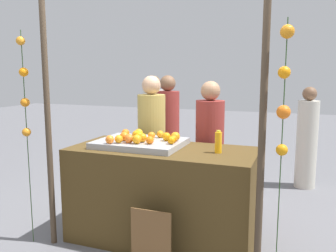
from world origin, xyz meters
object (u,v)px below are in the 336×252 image
Objects in this scene: juice_bottle at (218,142)px; vendor_right at (209,157)px; stall_counter at (163,194)px; orange_0 at (139,136)px; chalkboard_sign at (151,242)px; orange_1 at (119,139)px; vendor_left at (152,149)px.

juice_bottle is 0.77m from vendor_right.
stall_counter is 19.87× the size of orange_0.
juice_bottle is 0.38× the size of chalkboard_sign.
vendor_right is at bearing 81.94° from chalkboard_sign.
orange_1 is 0.38× the size of juice_bottle.
stall_counter is 0.71m from orange_1.
stall_counter is 0.85m from vendor_left.
chalkboard_sign is at bearing -56.97° from orange_0.
juice_bottle is 0.13× the size of vendor_left.
vendor_right is (-0.25, 0.66, -0.31)m from juice_bottle.
orange_0 is 0.82m from juice_bottle.
stall_counter is 0.77m from vendor_right.
juice_bottle reaches higher than chalkboard_sign.
orange_1 is 0.14× the size of chalkboard_sign.
vendor_right is at bearing 64.82° from stall_counter.
orange_0 reaches higher than orange_1.
stall_counter is at bearing -58.88° from vendor_left.
orange_0 is (-0.26, 0.02, 0.58)m from stall_counter.
juice_bottle reaches higher than orange_0.
orange_1 is at bearing -88.02° from vendor_left.
juice_bottle is 0.13× the size of vendor_right.
orange_0 is at bearing -131.86° from vendor_right.
vendor_right reaches higher than chalkboard_sign.
chalkboard_sign is (0.13, -0.59, -0.20)m from stall_counter.
vendor_right reaches higher than stall_counter.
juice_bottle is 1.22m from vendor_left.
orange_0 is 1.07m from chalkboard_sign.
juice_bottle is at bearing 11.07° from orange_1.
juice_bottle is (0.55, -0.00, 0.57)m from stall_counter.
stall_counter is 8.56× the size of juice_bottle.
orange_0 is 0.23m from orange_1.
vendor_right is at bearing -2.21° from vendor_left.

